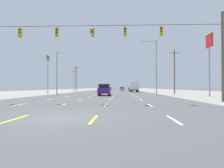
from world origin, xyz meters
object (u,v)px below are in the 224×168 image
object	(u,v)px
sedan_inner_left_farther	(110,88)
pole_sign_left_row_1	(48,66)
pole_sign_right_row_0	(209,49)
sedan_far_right_mid	(131,89)
sedan_inner_right_far	(122,89)
streetlight_left_row_0	(59,69)
suv_center_turn_nearest	(105,90)
box_truck_far_right_near	(134,86)
pole_sign_left_row_2	(74,74)
streetlight_right_row_0	(155,64)
sedan_inner_right_midfar	(122,89)

from	to	relation	value
sedan_inner_left_farther	pole_sign_left_row_1	size ratio (longest dim) A/B	0.46
pole_sign_right_row_0	sedan_far_right_mid	bearing A→B (deg)	100.60
sedan_inner_right_far	streetlight_left_row_0	xyz separation A→B (m)	(-13.40, -56.03, 4.41)
sedan_far_right_mid	pole_sign_right_row_0	size ratio (longest dim) A/B	0.47
sedan_inner_right_far	pole_sign_left_row_1	size ratio (longest dim) A/B	0.46
sedan_far_right_mid	sedan_inner_left_farther	bearing A→B (deg)	102.94
suv_center_turn_nearest	box_truck_far_right_near	world-z (taller)	box_truck_far_right_near
sedan_inner_right_far	pole_sign_left_row_2	distance (m)	26.49
streetlight_left_row_0	suv_center_turn_nearest	bearing A→B (deg)	-33.56
pole_sign_left_row_2	streetlight_left_row_0	world-z (taller)	streetlight_left_row_0
streetlight_right_row_0	pole_sign_left_row_1	bearing A→B (deg)	155.40
pole_sign_left_row_1	streetlight_right_row_0	bearing A→B (deg)	-24.60
suv_center_turn_nearest	sedan_inner_left_farther	distance (m)	94.43
pole_sign_left_row_2	pole_sign_right_row_0	xyz separation A→B (m)	(31.64, -48.18, 0.97)
sedan_inner_left_farther	streetlight_right_row_0	bearing A→B (deg)	-81.23
sedan_far_right_mid	sedan_inner_right_midfar	world-z (taller)	same
pole_sign_right_row_0	pole_sign_left_row_1	bearing A→B (deg)	146.22
pole_sign_right_row_0	streetlight_right_row_0	distance (m)	12.11
sedan_inner_left_farther	pole_sign_left_row_1	world-z (taller)	pole_sign_left_row_1
streetlight_left_row_0	streetlight_right_row_0	world-z (taller)	streetlight_right_row_0
suv_center_turn_nearest	sedan_inner_right_midfar	bearing A→B (deg)	86.52
sedan_inner_right_midfar	streetlight_right_row_0	xyz separation A→B (m)	(6.43, -46.80, 5.45)
sedan_inner_right_midfar	sedan_far_right_mid	bearing A→B (deg)	-56.33
suv_center_turn_nearest	sedan_far_right_mid	size ratio (longest dim) A/B	1.09
suv_center_turn_nearest	sedan_inner_right_far	world-z (taller)	suv_center_turn_nearest
sedan_inner_left_farther	sedan_inner_right_midfar	bearing A→B (deg)	-80.17
suv_center_turn_nearest	streetlight_left_row_0	size ratio (longest dim) A/B	0.55
pole_sign_right_row_0	sedan_inner_right_midfar	bearing A→B (deg)	103.06
box_truck_far_right_near	sedan_inner_right_far	xyz separation A→B (m)	(-3.35, 33.69, -1.08)
suv_center_turn_nearest	pole_sign_left_row_1	world-z (taller)	pole_sign_left_row_1
pole_sign_left_row_1	pole_sign_right_row_0	xyz separation A→B (m)	(32.73, -21.90, 0.45)
sedan_inner_right_midfar	pole_sign_left_row_1	bearing A→B (deg)	-119.28
box_truck_far_right_near	pole_sign_left_row_1	world-z (taller)	pole_sign_left_row_1
sedan_far_right_mid	streetlight_left_row_0	size ratio (longest dim) A/B	0.51
pole_sign_right_row_0	sedan_inner_left_farther	bearing A→B (deg)	101.72
sedan_far_right_mid	sedan_inner_right_far	bearing A→B (deg)	102.67
pole_sign_right_row_0	streetlight_left_row_0	bearing A→B (deg)	159.20
sedan_inner_left_farther	pole_sign_left_row_2	world-z (taller)	pole_sign_left_row_2
sedan_inner_right_midfar	sedan_inner_right_far	xyz separation A→B (m)	(0.26, 9.24, 0.00)
box_truck_far_right_near	streetlight_right_row_0	xyz separation A→B (m)	(2.81, -22.34, 4.37)
sedan_inner_left_farther	pole_sign_right_row_0	size ratio (longest dim) A/B	0.47
sedan_inner_right_midfar	sedan_inner_left_farther	distance (m)	41.61
suv_center_turn_nearest	sedan_inner_right_midfar	xyz separation A→B (m)	(3.25, 53.36, -0.27)
sedan_far_right_mid	streetlight_left_row_0	world-z (taller)	streetlight_left_row_0
sedan_far_right_mid	pole_sign_left_row_1	bearing A→B (deg)	-127.97
suv_center_turn_nearest	sedan_inner_right_midfar	size ratio (longest dim) A/B	1.09
sedan_inner_left_farther	box_truck_far_right_near	bearing A→B (deg)	-80.70
sedan_far_right_mid	pole_sign_left_row_1	distance (m)	38.04
box_truck_far_right_near	streetlight_left_row_0	distance (m)	28.12
sedan_inner_right_midfar	streetlight_right_row_0	bearing A→B (deg)	-82.17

